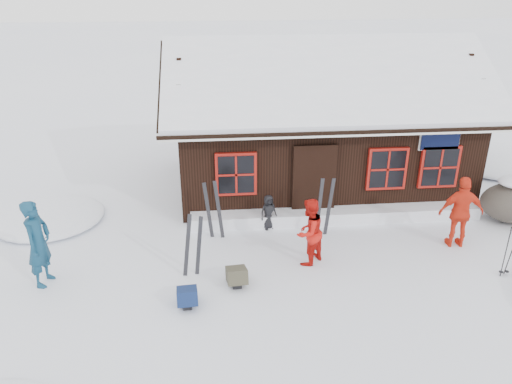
% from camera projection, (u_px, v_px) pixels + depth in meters
% --- Properties ---
extents(ground, '(120.00, 120.00, 0.00)m').
position_uv_depth(ground, '(293.00, 271.00, 10.94)').
color(ground, white).
rests_on(ground, ground).
extents(mountain_hut, '(8.90, 6.09, 4.42)m').
position_uv_depth(mountain_hut, '(318.00, 133.00, 14.96)').
color(mountain_hut, black).
rests_on(mountain_hut, ground).
extents(snow_drift, '(7.60, 0.60, 0.35)m').
position_uv_depth(snow_drift, '(336.00, 215.00, 13.04)').
color(snow_drift, white).
rests_on(snow_drift, ground).
extents(snow_mounds, '(20.60, 13.20, 0.48)m').
position_uv_depth(snow_mounds, '(345.00, 227.00, 12.78)').
color(snow_mounds, white).
rests_on(snow_mounds, ground).
extents(skier_teal, '(0.59, 0.77, 1.89)m').
position_uv_depth(skier_teal, '(38.00, 243.00, 10.15)').
color(skier_teal, navy).
rests_on(skier_teal, ground).
extents(skier_orange_left, '(0.95, 0.94, 1.55)m').
position_uv_depth(skier_orange_left, '(309.00, 232.00, 10.94)').
color(skier_orange_left, red).
rests_on(skier_orange_left, ground).
extents(skier_orange_right, '(1.07, 0.52, 1.76)m').
position_uv_depth(skier_orange_right, '(461.00, 212.00, 11.60)').
color(skier_orange_right, red).
rests_on(skier_orange_right, ground).
extents(skier_crouched, '(0.52, 0.43, 0.91)m').
position_uv_depth(skier_crouched, '(268.00, 212.00, 12.57)').
color(skier_crouched, black).
rests_on(skier_crouched, ground).
extents(ski_pair_left, '(0.50, 0.16, 1.50)m').
position_uv_depth(ski_pair_left, '(193.00, 247.00, 10.51)').
color(ski_pair_left, black).
rests_on(ski_pair_left, ground).
extents(ski_pair_mid, '(0.50, 0.12, 1.55)m').
position_uv_depth(ski_pair_mid, '(214.00, 211.00, 12.01)').
color(ski_pair_mid, black).
rests_on(ski_pair_mid, ground).
extents(ski_pair_right, '(0.47, 0.13, 1.57)m').
position_uv_depth(ski_pair_right, '(324.00, 208.00, 12.11)').
color(ski_pair_right, black).
rests_on(ski_pair_right, ground).
extents(ski_poles, '(0.21, 0.11, 1.20)m').
position_uv_depth(ski_poles, '(509.00, 252.00, 10.56)').
color(ski_poles, black).
rests_on(ski_poles, ground).
extents(backpack_blue, '(0.44, 0.56, 0.29)m').
position_uv_depth(backpack_blue, '(187.00, 299.00, 9.76)').
color(backpack_blue, '#11214C').
rests_on(backpack_blue, ground).
extents(backpack_olive, '(0.46, 0.58, 0.30)m').
position_uv_depth(backpack_olive, '(237.00, 278.00, 10.40)').
color(backpack_olive, '#3E3B2C').
rests_on(backpack_olive, ground).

